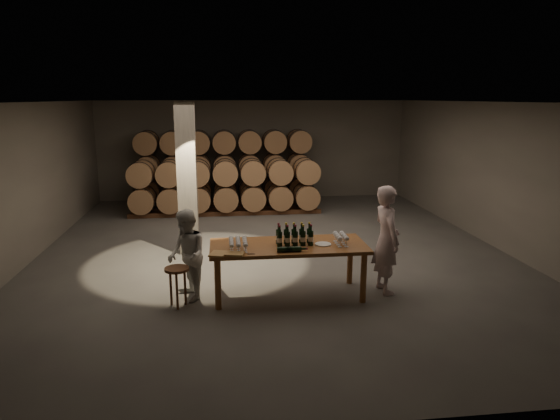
{
  "coord_description": "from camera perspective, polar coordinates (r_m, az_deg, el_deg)",
  "views": [
    {
      "loc": [
        -1.09,
        -10.39,
        3.3
      ],
      "look_at": [
        0.07,
        -0.77,
        1.1
      ],
      "focal_mm": 32.0,
      "sensor_mm": 36.0,
      "label": 1
    }
  ],
  "objects": [
    {
      "name": "room",
      "position": [
        10.75,
        -10.57,
        3.47
      ],
      "size": [
        12.0,
        12.0,
        12.0
      ],
      "color": "#4F4C4A",
      "rests_on": "ground"
    },
    {
      "name": "tasting_table",
      "position": [
        8.35,
        0.96,
        -4.65
      ],
      "size": [
        2.6,
        1.1,
        0.9
      ],
      "color": "brown",
      "rests_on": "ground"
    },
    {
      "name": "barrel_stack_back",
      "position": [
        15.74,
        -6.34,
        5.02
      ],
      "size": [
        5.48,
        0.95,
        2.31
      ],
      "color": "#54321D",
      "rests_on": "ground"
    },
    {
      "name": "barrel_stack_front",
      "position": [
        14.41,
        -6.24,
        2.82
      ],
      "size": [
        5.48,
        0.95,
        1.57
      ],
      "color": "#54321D",
      "rests_on": "ground"
    },
    {
      "name": "bottle_cluster",
      "position": [
        8.29,
        1.68,
        -3.11
      ],
      "size": [
        0.61,
        0.24,
        0.36
      ],
      "color": "black",
      "rests_on": "tasting_table"
    },
    {
      "name": "lying_bottles",
      "position": [
        7.92,
        1.13,
        -4.51
      ],
      "size": [
        0.49,
        0.09,
        0.09
      ],
      "color": "black",
      "rests_on": "tasting_table"
    },
    {
      "name": "glass_cluster_left",
      "position": [
        8.1,
        -4.81,
        -3.64
      ],
      "size": [
        0.3,
        0.52,
        0.16
      ],
      "color": "silver",
      "rests_on": "tasting_table"
    },
    {
      "name": "glass_cluster_right",
      "position": [
        8.38,
        6.97,
        -3.01
      ],
      "size": [
        0.2,
        0.42,
        0.18
      ],
      "color": "silver",
      "rests_on": "tasting_table"
    },
    {
      "name": "plate",
      "position": [
        8.35,
        4.94,
        -3.9
      ],
      "size": [
        0.27,
        0.27,
        0.02
      ],
      "primitive_type": "cylinder",
      "color": "silver",
      "rests_on": "tasting_table"
    },
    {
      "name": "notebook_near",
      "position": [
        7.82,
        -5.18,
        -5.02
      ],
      "size": [
        0.33,
        0.28,
        0.03
      ],
      "primitive_type": "cube",
      "rotation": [
        0.0,
        0.0,
        -0.24
      ],
      "color": "olive",
      "rests_on": "tasting_table"
    },
    {
      "name": "notebook_corner",
      "position": [
        7.86,
        -7.08,
        -4.99
      ],
      "size": [
        0.32,
        0.36,
        0.03
      ],
      "primitive_type": "cube",
      "rotation": [
        0.0,
        0.0,
        -0.3
      ],
      "color": "olive",
      "rests_on": "tasting_table"
    },
    {
      "name": "pen",
      "position": [
        7.83,
        -3.33,
        -5.03
      ],
      "size": [
        0.12,
        0.02,
        0.01
      ],
      "primitive_type": "cylinder",
      "rotation": [
        0.0,
        1.57,
        -0.07
      ],
      "color": "black",
      "rests_on": "tasting_table"
    },
    {
      "name": "stool",
      "position": [
        8.16,
        -11.69,
        -7.27
      ],
      "size": [
        0.39,
        0.39,
        0.65
      ],
      "rotation": [
        0.0,
        0.0,
        0.0
      ],
      "color": "#54321D",
      "rests_on": "ground"
    },
    {
      "name": "person_man",
      "position": [
        8.69,
        12.06,
        -3.31
      ],
      "size": [
        0.51,
        0.72,
        1.87
      ],
      "primitive_type": "imported",
      "rotation": [
        0.0,
        0.0,
        1.67
      ],
      "color": "beige",
      "rests_on": "ground"
    },
    {
      "name": "person_woman",
      "position": [
        8.35,
        -10.6,
        -5.13
      ],
      "size": [
        0.8,
        0.89,
        1.52
      ],
      "primitive_type": "imported",
      "rotation": [
        0.0,
        0.0,
        -1.22
      ],
      "color": "silver",
      "rests_on": "ground"
    }
  ]
}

